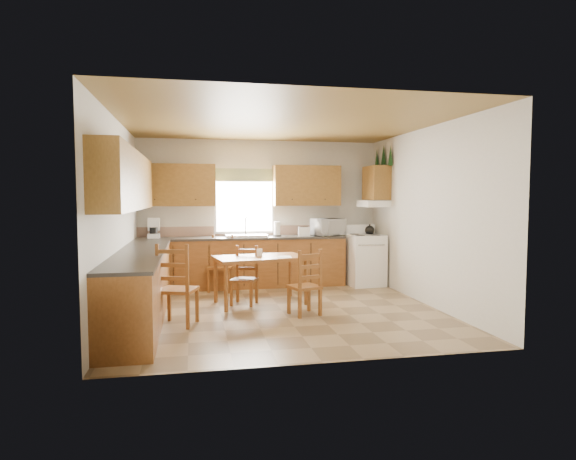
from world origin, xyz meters
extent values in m
plane|color=#856D4C|center=(0.00, 0.00, 0.00)|extent=(4.50, 4.50, 0.00)
plane|color=olive|center=(0.00, 0.00, 2.70)|extent=(4.50, 4.50, 0.00)
plane|color=beige|center=(-2.25, 0.00, 1.35)|extent=(4.50, 4.50, 0.00)
plane|color=beige|center=(2.25, 0.00, 1.35)|extent=(4.50, 4.50, 0.00)
plane|color=beige|center=(0.00, 2.25, 1.35)|extent=(4.50, 4.50, 0.00)
plane|color=beige|center=(0.00, -2.25, 1.35)|extent=(4.50, 4.50, 0.00)
cube|color=brown|center=(-0.38, 1.95, 0.44)|extent=(3.75, 0.60, 0.88)
cube|color=brown|center=(-1.95, -0.15, 0.44)|extent=(0.60, 3.60, 0.88)
cube|color=#35312E|center=(-0.38, 1.95, 0.90)|extent=(3.75, 0.63, 0.04)
cube|color=#35312E|center=(-1.95, -0.15, 0.90)|extent=(0.63, 3.60, 0.04)
cube|color=#8B6958|center=(-0.38, 2.24, 1.01)|extent=(3.75, 0.01, 0.18)
cube|color=brown|center=(-1.55, 2.08, 1.85)|extent=(1.41, 0.33, 0.75)
cube|color=brown|center=(0.86, 2.08, 1.85)|extent=(1.25, 0.33, 0.75)
cube|color=brown|center=(-2.08, -0.15, 1.85)|extent=(0.33, 3.60, 0.75)
cube|color=brown|center=(2.08, 1.65, 1.90)|extent=(0.33, 0.62, 0.62)
cube|color=white|center=(2.03, 1.65, 1.52)|extent=(0.44, 0.62, 0.12)
cube|color=white|center=(-0.30, 2.22, 1.55)|extent=(1.13, 0.02, 1.18)
cube|color=white|center=(-0.30, 2.21, 1.55)|extent=(1.05, 0.01, 1.10)
cube|color=#38592C|center=(-0.30, 2.19, 2.05)|extent=(1.19, 0.01, 0.24)
cube|color=silver|center=(-0.30, 1.95, 0.94)|extent=(0.75, 0.45, 0.04)
cone|color=#123315|center=(2.21, 1.33, 2.38)|extent=(0.22, 0.22, 0.36)
cone|color=#123315|center=(2.21, 1.65, 2.42)|extent=(0.22, 0.22, 0.36)
cone|color=#123315|center=(2.21, 1.97, 2.38)|extent=(0.22, 0.22, 0.36)
cube|color=white|center=(1.88, 1.68, 0.46)|extent=(0.65, 0.67, 0.92)
cube|color=white|center=(-1.93, 2.00, 1.11)|extent=(0.31, 0.33, 0.38)
cylinder|color=white|center=(0.27, 1.94, 1.05)|extent=(0.12, 0.12, 0.27)
cube|color=white|center=(0.76, 1.87, 1.00)|extent=(0.22, 0.16, 0.17)
imported|color=white|center=(1.24, 1.95, 1.08)|extent=(0.63, 0.55, 0.32)
cube|color=brown|center=(-0.24, 0.52, 0.37)|extent=(1.48, 1.01, 0.73)
cube|color=brown|center=(-1.45, -0.50, 0.53)|extent=(0.56, 0.54, 1.06)
cube|color=brown|center=(0.27, -0.30, 0.46)|extent=(0.48, 0.47, 0.92)
cube|color=brown|center=(-0.78, 1.63, 0.48)|extent=(0.50, 0.49, 0.97)
cube|color=brown|center=(-0.49, 0.51, 0.44)|extent=(0.48, 0.47, 0.88)
cube|color=white|center=(0.11, 0.39, 0.73)|extent=(0.23, 0.29, 0.00)
cube|color=white|center=(-0.25, 0.54, 0.79)|extent=(0.09, 0.03, 0.12)
camera|label=1|loc=(-1.25, -6.76, 1.65)|focal=30.00mm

